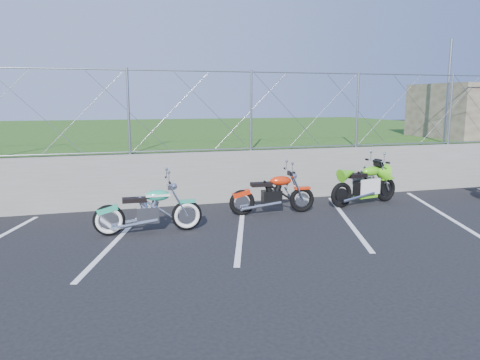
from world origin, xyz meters
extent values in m
plane|color=black|center=(0.00, 0.00, 0.00)|extent=(90.00, 90.00, 0.00)
cube|color=#62625E|center=(0.00, 3.50, 0.65)|extent=(30.00, 0.22, 1.30)
cube|color=#224713|center=(0.00, 13.50, 0.65)|extent=(30.00, 20.00, 1.30)
cylinder|color=gray|center=(0.00, 3.50, 3.25)|extent=(28.00, 0.03, 0.03)
cylinder|color=gray|center=(0.00, 3.50, 1.35)|extent=(28.00, 0.03, 0.03)
cylinder|color=gray|center=(7.20, 3.90, 2.80)|extent=(0.08, 0.08, 3.00)
cube|color=silver|center=(-2.40, 1.00, 0.00)|extent=(1.49, 4.31, 0.01)
cube|color=silver|center=(0.00, 1.00, 0.00)|extent=(1.49, 4.31, 0.01)
cube|color=silver|center=(2.40, 1.00, 0.00)|extent=(1.49, 4.31, 0.01)
cube|color=silver|center=(4.80, 1.00, 0.00)|extent=(1.49, 4.31, 0.01)
torus|color=black|center=(-2.56, 1.20, 0.30)|extent=(0.61, 0.11, 0.61)
torus|color=black|center=(-1.07, 1.18, 0.30)|extent=(0.61, 0.11, 0.61)
cube|color=silver|center=(-1.84, 1.19, 0.37)|extent=(0.43, 0.27, 0.31)
ellipsoid|color=#28A27C|center=(-1.63, 1.19, 0.74)|extent=(0.49, 0.23, 0.21)
cube|color=black|center=(-2.08, 1.19, 0.67)|extent=(0.47, 0.23, 0.08)
cube|color=#28A27C|center=(-1.07, 1.18, 0.59)|extent=(0.35, 0.14, 0.06)
cylinder|color=silver|center=(-1.43, 1.18, 1.03)|extent=(0.04, 0.66, 0.03)
torus|color=black|center=(0.33, 2.03, 0.29)|extent=(0.59, 0.14, 0.59)
torus|color=black|center=(1.75, 1.93, 0.29)|extent=(0.59, 0.14, 0.59)
cube|color=black|center=(1.02, 1.98, 0.38)|extent=(0.45, 0.29, 0.32)
ellipsoid|color=red|center=(1.23, 1.97, 0.76)|extent=(0.51, 0.26, 0.22)
cube|color=black|center=(0.77, 2.00, 0.69)|extent=(0.49, 0.26, 0.09)
cube|color=red|center=(1.75, 1.93, 0.57)|extent=(0.37, 0.17, 0.06)
cylinder|color=silver|center=(1.43, 1.95, 0.99)|extent=(0.07, 0.68, 0.03)
torus|color=black|center=(2.84, 2.08, 0.31)|extent=(0.63, 0.24, 0.62)
torus|color=black|center=(4.27, 2.40, 0.31)|extent=(0.63, 0.24, 0.62)
cube|color=black|center=(3.53, 2.24, 0.41)|extent=(0.52, 0.38, 0.35)
ellipsoid|color=#57C518|center=(3.76, 2.28, 0.82)|extent=(0.59, 0.36, 0.24)
cube|color=black|center=(3.27, 2.18, 0.75)|extent=(0.56, 0.35, 0.09)
cube|color=#57C518|center=(4.27, 2.40, 0.60)|extent=(0.42, 0.23, 0.06)
cylinder|color=silver|center=(3.93, 2.32, 1.06)|extent=(0.19, 0.73, 0.03)
camera|label=1|loc=(-2.59, -7.80, 2.58)|focal=35.00mm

